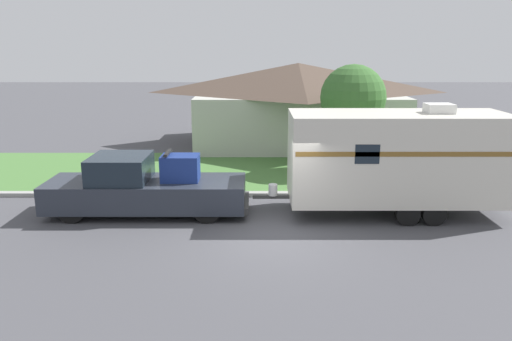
# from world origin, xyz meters

# --- Properties ---
(ground_plane) EXTENTS (120.00, 120.00, 0.00)m
(ground_plane) POSITION_xyz_m (0.00, 0.00, 0.00)
(ground_plane) COLOR #47474C
(curb_strip) EXTENTS (80.00, 0.30, 0.14)m
(curb_strip) POSITION_xyz_m (0.00, 3.75, 0.07)
(curb_strip) COLOR #999993
(curb_strip) RESTS_ON ground_plane
(lawn_strip) EXTENTS (80.00, 7.00, 0.03)m
(lawn_strip) POSITION_xyz_m (0.00, 7.40, 0.01)
(lawn_strip) COLOR #477538
(lawn_strip) RESTS_ON ground_plane
(house_across_street) EXTENTS (11.27, 7.83, 4.28)m
(house_across_street) POSITION_xyz_m (1.67, 13.54, 2.22)
(house_across_street) COLOR #B2B2A8
(house_across_street) RESTS_ON ground_plane
(pickup_truck) EXTENTS (6.28, 2.02, 2.00)m
(pickup_truck) POSITION_xyz_m (-4.06, 1.88, 0.83)
(pickup_truck) COLOR black
(pickup_truck) RESTS_ON ground_plane
(travel_trailer) EXTENTS (7.73, 2.44, 3.47)m
(travel_trailer) POSITION_xyz_m (3.79, 1.88, 1.83)
(travel_trailer) COLOR black
(travel_trailer) RESTS_ON ground_plane
(mailbox) EXTENTS (0.48, 0.20, 1.31)m
(mailbox) POSITION_xyz_m (8.47, 4.86, 1.01)
(mailbox) COLOR brown
(mailbox) RESTS_ON ground_plane
(tree_in_yard) EXTENTS (2.70, 2.70, 4.45)m
(tree_in_yard) POSITION_xyz_m (3.43, 7.49, 3.08)
(tree_in_yard) COLOR brown
(tree_in_yard) RESTS_ON ground_plane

